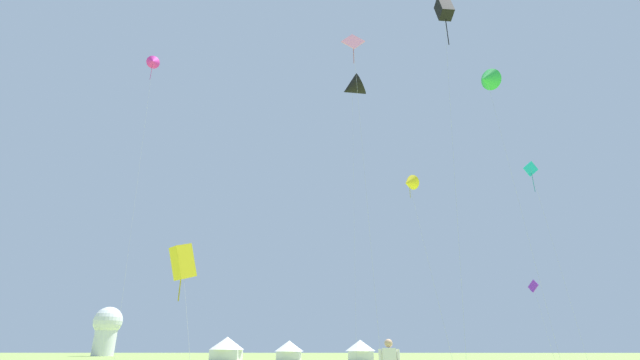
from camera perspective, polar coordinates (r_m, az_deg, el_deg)
The scene contains 13 objects.
kite_yellow_box at distance 29.85m, azimuth -17.72°, elevation -10.31°, with size 2.78×2.58×7.95m.
kite_pink_diamond at distance 46.67m, azimuth 4.46°, elevation 17.31°, with size 2.51×1.47×32.45m.
kite_black_box at distance 47.56m, azimuth 16.12°, elevation 20.91°, with size 2.81×2.11×34.33m.
kite_yellow_delta at distance 41.80m, azimuth 11.74°, elevation -0.38°, with size 3.21×2.36×17.09m.
kite_green_delta at distance 56.14m, azimuth 21.22°, elevation 12.32°, with size 3.89×3.83×32.95m.
kite_purple_diamond at distance 62.49m, azimuth 26.42°, elevation -12.57°, with size 0.73×2.27×9.82m.
kite_cyan_diamond at distance 58.82m, azimuth 26.26°, elevation 0.80°, with size 2.11×2.11×23.11m.
kite_black_delta at distance 57.67m, azimuth 4.30°, elevation 12.06°, with size 3.95×4.00×35.15m.
kite_magenta_delta at distance 61.34m, azimuth -21.25°, elevation 14.36°, with size 2.92×2.52×37.04m.
festival_tent_right at distance 65.15m, azimuth -12.23°, elevation -20.85°, with size 4.76×4.76×3.09m.
festival_tent_center at distance 63.75m, azimuth -4.12°, elevation -21.49°, with size 3.99×3.99×2.59m.
festival_tent_left at distance 63.57m, azimuth 5.36°, elevation -21.40°, with size 4.13×4.13×2.68m.
observatory_dome at distance 116.60m, azimuth -26.40°, elevation -17.18°, with size 6.40×6.40×10.80m.
Camera 1 is at (1.03, -3.76, 1.47)m, focal length 24.16 mm.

